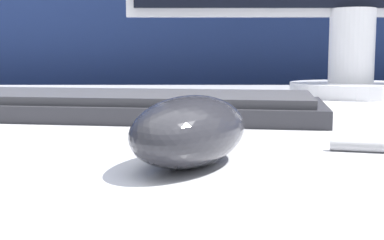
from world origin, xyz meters
The scene contains 3 objects.
partition_panel centered at (0.00, 0.67, 0.74)m, with size 5.00×0.03×1.48m.
computer_mouse_near centered at (-0.07, -0.21, 0.76)m, with size 0.09×0.12×0.04m.
keyboard centered at (-0.14, 0.03, 0.75)m, with size 0.42×0.21×0.02m.
Camera 1 is at (-0.07, -0.52, 0.81)m, focal length 50.00 mm.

